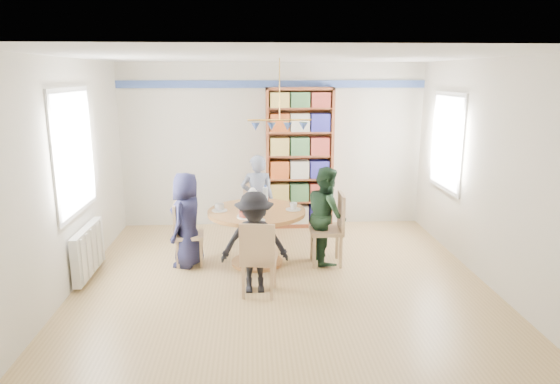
{
  "coord_description": "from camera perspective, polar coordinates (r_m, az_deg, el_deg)",
  "views": [
    {
      "loc": [
        -0.36,
        -5.75,
        2.51
      ],
      "look_at": [
        0.0,
        0.4,
        1.05
      ],
      "focal_mm": 32.0,
      "sensor_mm": 36.0,
      "label": 1
    }
  ],
  "objects": [
    {
      "name": "chair_left",
      "position": [
        6.79,
        -10.95,
        -4.36
      ],
      "size": [
        0.41,
        0.41,
        0.86
      ],
      "color": "tan",
      "rests_on": "ground"
    },
    {
      "name": "chair_right",
      "position": [
        6.72,
        6.02,
        -3.82
      ],
      "size": [
        0.44,
        0.44,
        0.97
      ],
      "color": "tan",
      "rests_on": "ground"
    },
    {
      "name": "person_left",
      "position": [
        6.71,
        -10.57,
        -3.14
      ],
      "size": [
        0.57,
        0.71,
        1.27
      ],
      "primitive_type": "imported",
      "rotation": [
        0.0,
        0.0,
        -1.88
      ],
      "color": "#171833",
      "rests_on": "ground"
    },
    {
      "name": "chair_far",
      "position": [
        7.66,
        -2.7,
        -1.75
      ],
      "size": [
        0.44,
        0.44,
        0.94
      ],
      "color": "tan",
      "rests_on": "ground"
    },
    {
      "name": "dining_table",
      "position": [
        6.67,
        -2.67,
        -3.69
      ],
      "size": [
        1.3,
        1.3,
        0.75
      ],
      "color": "olive",
      "rests_on": "ground"
    },
    {
      "name": "chair_near",
      "position": [
        5.72,
        -2.49,
        -7.29
      ],
      "size": [
        0.45,
        0.45,
        0.9
      ],
      "color": "tan",
      "rests_on": "ground"
    },
    {
      "name": "bookshelf",
      "position": [
        8.24,
        2.22,
        3.72
      ],
      "size": [
        1.1,
        0.33,
        2.3
      ],
      "color": "brown",
      "rests_on": "ground"
    },
    {
      "name": "person_right",
      "position": [
        6.77,
        5.35,
        -2.61
      ],
      "size": [
        0.57,
        0.7,
        1.31
      ],
      "primitive_type": "imported",
      "rotation": [
        0.0,
        0.0,
        1.7
      ],
      "color": "black",
      "rests_on": "ground"
    },
    {
      "name": "radiator",
      "position": [
        6.74,
        -21.05,
        -6.27
      ],
      "size": [
        0.12,
        1.0,
        0.6
      ],
      "color": "silver",
      "rests_on": "ground"
    },
    {
      "name": "ground",
      "position": [
        6.28,
        0.21,
        -10.22
      ],
      "size": [
        5.0,
        5.0,
        0.0
      ],
      "primitive_type": "plane",
      "color": "tan"
    },
    {
      "name": "room_shell",
      "position": [
        6.67,
        -2.48,
        5.91
      ],
      "size": [
        5.0,
        5.0,
        5.0
      ],
      "color": "white",
      "rests_on": "ground"
    },
    {
      "name": "person_near",
      "position": [
        5.82,
        -2.93,
        -5.78
      ],
      "size": [
        0.79,
        0.46,
        1.21
      ],
      "primitive_type": "imported",
      "rotation": [
        0.0,
        0.0,
        0.02
      ],
      "color": "black",
      "rests_on": "ground"
    },
    {
      "name": "tableware",
      "position": [
        6.63,
        -2.92,
        -1.47
      ],
      "size": [
        1.18,
        1.18,
        0.31
      ],
      "color": "white",
      "rests_on": "dining_table"
    },
    {
      "name": "person_far",
      "position": [
        7.48,
        -2.59,
        -0.84
      ],
      "size": [
        0.5,
        0.33,
        1.36
      ],
      "primitive_type": "imported",
      "rotation": [
        0.0,
        0.0,
        3.14
      ],
      "color": "gray",
      "rests_on": "ground"
    }
  ]
}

